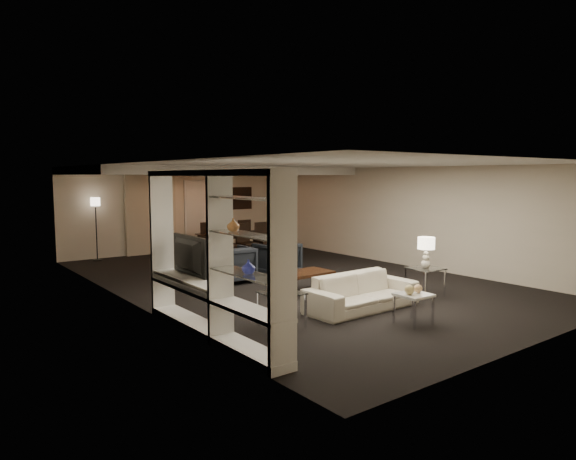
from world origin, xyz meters
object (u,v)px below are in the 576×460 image
(armchair_left, at_px, (232,264))
(side_table_right, at_px, (425,282))
(marble_table, at_px, (413,309))
(chair_fl, at_px, (204,239))
(table_lamp_left, at_px, (282,273))
(coffee_table, at_px, (303,282))
(dining_table, at_px, (235,246))
(chair_fm, at_px, (223,238))
(chair_fr, at_px, (241,236))
(table_lamp_right, at_px, (426,253))
(floor_lamp, at_px, (96,229))
(chair_nl, at_px, (228,244))
(vase_amber, at_px, (233,225))
(floor_speaker, at_px, (215,286))
(pendant_light, at_px, (220,189))
(television, at_px, (184,256))
(side_table_left, at_px, (282,310))
(sofa, at_px, (362,292))
(chair_nr, at_px, (266,241))
(vase_blue, at_px, (249,267))
(chair_nm, at_px, (247,242))
(armchair_right, at_px, (277,259))

(armchair_left, relative_size, side_table_right, 1.49)
(marble_table, height_order, chair_fl, chair_fl)
(table_lamp_left, relative_size, chair_fl, 0.59)
(coffee_table, relative_size, dining_table, 0.60)
(chair_fm, xyz_separation_m, chair_fr, (0.60, 0.00, 0.00))
(side_table_right, distance_m, table_lamp_right, 0.56)
(armchair_left, relative_size, floor_lamp, 0.50)
(chair_nl, bearing_deg, table_lamp_right, -72.19)
(side_table_right, distance_m, vase_amber, 4.72)
(marble_table, height_order, chair_nl, chair_nl)
(floor_speaker, relative_size, chair_fm, 1.20)
(side_table_right, bearing_deg, dining_table, 94.68)
(pendant_light, xyz_separation_m, floor_lamp, (-2.83, 1.70, -1.07))
(television, bearing_deg, vase_amber, 178.88)
(side_table_left, bearing_deg, chair_fm, 66.87)
(side_table_right, height_order, floor_speaker, floor_speaker)
(armchair_left, xyz_separation_m, side_table_left, (-1.10, -3.30, -0.12))
(table_lamp_right, bearing_deg, dining_table, 94.68)
(side_table_right, relative_size, chair_fr, 0.57)
(sofa, relative_size, side_table_left, 3.64)
(side_table_left, bearing_deg, chair_nr, 57.47)
(chair_fr, bearing_deg, side_table_left, 59.34)
(floor_speaker, height_order, chair_nr, floor_speaker)
(sofa, height_order, dining_table, dining_table)
(pendant_light, relative_size, side_table_right, 0.91)
(pendant_light, height_order, table_lamp_left, pendant_light)
(television, bearing_deg, sofa, -111.68)
(floor_speaker, bearing_deg, floor_lamp, 72.67)
(vase_blue, relative_size, chair_nm, 0.18)
(table_lamp_right, bearing_deg, sofa, 180.00)
(dining_table, height_order, floor_lamp, floor_lamp)
(armchair_right, relative_size, chair_nl, 0.85)
(marble_table, distance_m, chair_nm, 6.70)
(side_table_left, relative_size, floor_speaker, 0.48)
(pendant_light, height_order, vase_amber, pendant_light)
(chair_nm, xyz_separation_m, chair_fl, (-0.60, 1.30, 0.00))
(coffee_table, xyz_separation_m, table_lamp_left, (-1.70, -1.60, 0.62))
(table_lamp_right, bearing_deg, vase_blue, -170.09)
(pendant_light, height_order, floor_speaker, pendant_light)
(pendant_light, distance_m, armchair_right, 3.35)
(vase_amber, height_order, chair_nm, vase_amber)
(side_table_left, distance_m, table_lamp_left, 0.56)
(coffee_table, relative_size, floor_lamp, 0.67)
(sofa, distance_m, side_table_left, 1.70)
(vase_blue, bearing_deg, coffee_table, 40.50)
(marble_table, xyz_separation_m, vase_blue, (-2.79, 0.31, 0.91))
(armchair_left, bearing_deg, chair_fl, -105.92)
(coffee_table, relative_size, side_table_right, 2.00)
(sofa, distance_m, chair_fm, 6.89)
(side_table_left, bearing_deg, chair_nl, 67.27)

